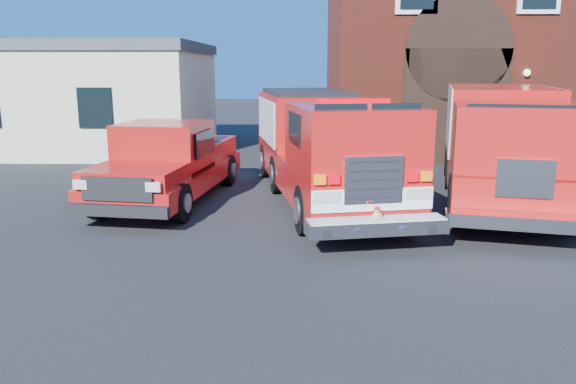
{
  "coord_description": "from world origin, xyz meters",
  "views": [
    {
      "loc": [
        0.24,
        -10.59,
        3.41
      ],
      "look_at": [
        0.0,
        -1.2,
        1.3
      ],
      "focal_mm": 35.0,
      "sensor_mm": 36.0,
      "label": 1
    }
  ],
  "objects_px": {
    "secondary_truck": "(502,140)",
    "fire_station": "(511,46)",
    "side_building": "(82,96)",
    "fire_engine": "(323,145)",
    "pickup_truck": "(170,163)"
  },
  "relations": [
    {
      "from": "fire_station",
      "to": "secondary_truck",
      "type": "bearing_deg",
      "value": -109.74
    },
    {
      "from": "fire_engine",
      "to": "secondary_truck",
      "type": "height_order",
      "value": "secondary_truck"
    },
    {
      "from": "fire_station",
      "to": "pickup_truck",
      "type": "relative_size",
      "value": 2.35
    },
    {
      "from": "fire_station",
      "to": "side_building",
      "type": "bearing_deg",
      "value": -176.86
    },
    {
      "from": "fire_station",
      "to": "fire_engine",
      "type": "relative_size",
      "value": 1.64
    },
    {
      "from": "fire_engine",
      "to": "secondary_truck",
      "type": "xyz_separation_m",
      "value": [
        4.64,
        0.24,
        0.13
      ]
    },
    {
      "from": "secondary_truck",
      "to": "fire_station",
      "type": "bearing_deg",
      "value": 70.26
    },
    {
      "from": "side_building",
      "to": "fire_engine",
      "type": "xyz_separation_m",
      "value": [
        9.76,
        -9.25,
        -0.77
      ]
    },
    {
      "from": "side_building",
      "to": "secondary_truck",
      "type": "distance_m",
      "value": 17.0
    },
    {
      "from": "side_building",
      "to": "fire_engine",
      "type": "height_order",
      "value": "side_building"
    },
    {
      "from": "side_building",
      "to": "pickup_truck",
      "type": "bearing_deg",
      "value": -58.25
    },
    {
      "from": "fire_station",
      "to": "side_building",
      "type": "relative_size",
      "value": 1.49
    },
    {
      "from": "side_building",
      "to": "fire_engine",
      "type": "bearing_deg",
      "value": -43.45
    },
    {
      "from": "side_building",
      "to": "fire_station",
      "type": "bearing_deg",
      "value": 3.14
    },
    {
      "from": "fire_station",
      "to": "secondary_truck",
      "type": "xyz_separation_m",
      "value": [
        -3.59,
        -10.0,
        -2.69
      ]
    }
  ]
}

